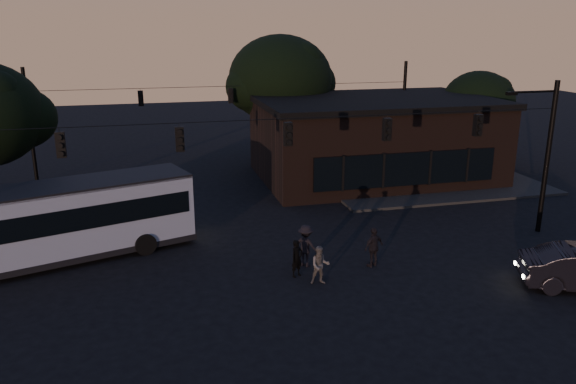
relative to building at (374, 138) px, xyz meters
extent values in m
plane|color=black|center=(-9.00, -15.97, -2.71)|extent=(120.00, 120.00, 0.00)
cube|color=black|center=(3.00, -1.97, -2.63)|extent=(14.00, 10.00, 0.15)
cube|color=black|center=(-23.00, -1.97, -2.63)|extent=(14.00, 10.00, 0.15)
cube|color=black|center=(0.00, 0.03, -0.21)|extent=(15.00, 10.00, 5.00)
cube|color=black|center=(0.00, 0.03, 2.49)|extent=(15.40, 10.40, 0.40)
cube|color=black|center=(0.00, -5.09, -0.91)|extent=(11.50, 0.18, 2.00)
cylinder|color=black|center=(-5.00, 6.03, -0.71)|extent=(0.44, 0.44, 4.00)
ellipsoid|color=black|center=(-5.00, 6.03, 3.49)|extent=(7.60, 7.60, 6.46)
cylinder|color=black|center=(9.00, 2.03, -1.21)|extent=(0.44, 0.44, 3.00)
ellipsoid|color=black|center=(9.00, 2.03, 1.94)|extent=(5.20, 5.20, 4.42)
cylinder|color=black|center=(4.00, -11.97, 1.04)|extent=(0.24, 0.24, 7.50)
cylinder|color=black|center=(-9.00, -11.97, 3.49)|extent=(26.00, 0.03, 0.03)
cube|color=black|center=(-18.00, -11.97, 2.84)|extent=(0.34, 0.30, 1.00)
cube|color=black|center=(-13.50, -11.97, 2.84)|extent=(0.34, 0.30, 1.00)
cube|color=black|center=(-9.00, -11.97, 2.84)|extent=(0.34, 0.30, 1.00)
cube|color=black|center=(-4.50, -11.97, 2.84)|extent=(0.34, 0.30, 1.00)
cube|color=black|center=(0.00, -11.97, 2.84)|extent=(0.34, 0.30, 1.00)
cylinder|color=black|center=(-22.00, 4.03, 1.04)|extent=(0.24, 0.24, 7.50)
cylinder|color=black|center=(4.00, 4.03, 1.04)|extent=(0.24, 0.24, 7.50)
cylinder|color=black|center=(-9.00, 4.03, 3.29)|extent=(26.00, 0.03, 0.03)
cube|color=black|center=(-15.00, 4.03, 2.64)|extent=(0.34, 0.30, 1.00)
cube|color=black|center=(-9.00, 4.03, 2.64)|extent=(0.34, 0.30, 1.00)
cube|color=black|center=(-3.00, 4.03, 2.64)|extent=(0.34, 0.30, 1.00)
cube|color=gray|center=(-19.02, -10.03, -0.80)|extent=(12.28, 6.27, 2.84)
cube|color=black|center=(-19.02, -10.03, -0.52)|extent=(11.84, 6.16, 0.98)
cube|color=black|center=(-19.02, -10.03, 0.63)|extent=(12.28, 6.27, 0.16)
cube|color=black|center=(-19.02, -10.03, -2.33)|extent=(12.40, 6.35, 0.27)
cylinder|color=black|center=(-15.17, -10.23, -2.22)|extent=(1.02, 0.56, 0.98)
cylinder|color=black|center=(-16.00, -7.63, -2.22)|extent=(1.02, 0.56, 0.98)
imported|color=black|center=(-9.16, -14.10, -1.92)|extent=(0.69, 0.61, 1.57)
imported|color=#4F4B48|center=(-8.46, -15.01, -1.92)|extent=(0.85, 0.71, 1.58)
imported|color=black|center=(-5.73, -13.95, -1.83)|extent=(1.12, 0.80, 1.77)
imported|color=black|center=(-8.52, -13.18, -1.79)|extent=(1.35, 1.30, 1.85)
camera|label=1|loc=(-14.76, -34.60, 7.16)|focal=35.00mm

